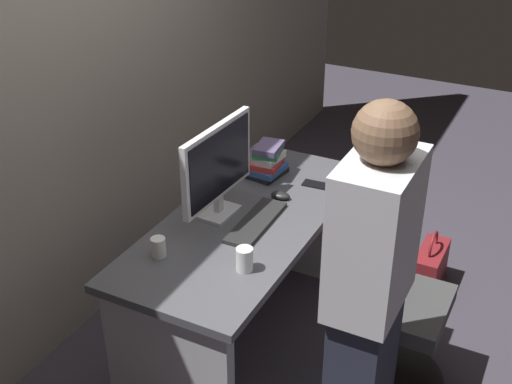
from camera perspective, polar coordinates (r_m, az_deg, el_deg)
The scene contains 13 objects.
ground_plane at distance 3.63m, azimuth -0.72°, elevation -12.48°, with size 9.00×9.00×0.00m, color #3D3842.
wall_back at distance 3.37m, azimuth -15.09°, elevation 12.46°, with size 6.40×0.10×3.00m, color #9E9384.
desk at distance 3.30m, azimuth -0.78°, elevation -5.58°, with size 1.54×0.68×0.76m.
office_chair at distance 3.22m, azimuth 10.99°, elevation -9.56°, with size 0.52×0.52×0.94m.
person_at_desk at distance 2.55m, azimuth 9.49°, elevation -9.29°, with size 0.40×0.24×1.64m.
monitor at distance 3.09m, azimuth -3.26°, elevation 2.23°, with size 0.54×0.15×0.46m.
keyboard at distance 3.12m, azimuth 0.01°, elevation -2.58°, with size 0.43×0.13×0.02m, color #262626.
mouse at distance 3.33m, azimuth 2.10°, elevation -0.29°, with size 0.06×0.10×0.03m, color black.
cup_near_keyboard at distance 2.80m, azimuth -0.98°, elevation -5.74°, with size 0.07×0.07×0.10m, color silver.
cup_by_monitor at distance 2.91m, azimuth -8.30°, elevation -4.67°, with size 0.06×0.06×0.09m, color white.
book_stack at distance 3.52m, azimuth 0.97°, elevation 2.63°, with size 0.22×0.18×0.18m.
cell_phone at distance 3.47m, azimuth 5.18°, elevation 0.62°, with size 0.07×0.14×0.01m, color black.
handbag at distance 4.04m, azimuth 14.56°, elevation -6.24°, with size 0.34×0.14×0.38m.
Camera 1 is at (-2.41, -1.27, 2.40)m, focal length 47.05 mm.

